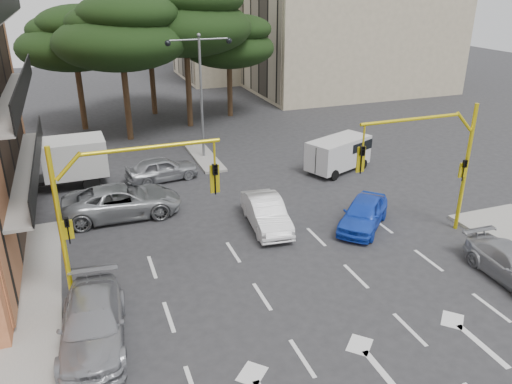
# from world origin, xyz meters

# --- Properties ---
(ground) EXTENTS (120.00, 120.00, 0.00)m
(ground) POSITION_xyz_m (0.00, 0.00, 0.00)
(ground) COLOR #28282B
(ground) RESTS_ON ground
(median_strip) EXTENTS (1.40, 6.00, 0.15)m
(median_strip) POSITION_xyz_m (0.00, 16.00, 0.07)
(median_strip) COLOR gray
(median_strip) RESTS_ON ground
(apartment_beige_far) EXTENTS (16.20, 12.15, 16.70)m
(apartment_beige_far) POSITION_xyz_m (12.95, 44.00, 8.35)
(apartment_beige_far) COLOR tan
(apartment_beige_far) RESTS_ON ground
(pine_left_near) EXTENTS (9.15, 9.15, 10.23)m
(pine_left_near) POSITION_xyz_m (-3.94, 21.96, 7.60)
(pine_left_near) COLOR #382616
(pine_left_near) RESTS_ON ground
(pine_center) EXTENTS (9.98, 9.98, 11.16)m
(pine_center) POSITION_xyz_m (1.06, 23.96, 8.30)
(pine_center) COLOR #382616
(pine_center) RESTS_ON ground
(pine_left_far) EXTENTS (8.32, 8.32, 9.30)m
(pine_left_far) POSITION_xyz_m (-6.94, 25.96, 6.91)
(pine_left_far) COLOR #382616
(pine_left_far) RESTS_ON ground
(pine_right) EXTENTS (7.49, 7.49, 8.37)m
(pine_right) POSITION_xyz_m (5.06, 25.96, 6.22)
(pine_right) COLOR #382616
(pine_right) RESTS_ON ground
(pine_back) EXTENTS (9.15, 9.15, 10.23)m
(pine_back) POSITION_xyz_m (-0.94, 28.96, 7.60)
(pine_back) COLOR #382616
(pine_back) RESTS_ON ground
(signal_mast_right) EXTENTS (5.79, 0.37, 6.00)m
(signal_mast_right) POSITION_xyz_m (6.80, 1.99, 3.88)
(signal_mast_right) COLOR yellow
(signal_mast_right) RESTS_ON ground
(signal_mast_left) EXTENTS (5.79, 0.37, 6.00)m
(signal_mast_left) POSITION_xyz_m (-6.80, 1.99, 3.88)
(signal_mast_left) COLOR yellow
(signal_mast_left) RESTS_ON ground
(street_lamp_center) EXTENTS (4.16, 0.36, 7.77)m
(street_lamp_center) POSITION_xyz_m (0.00, 16.00, 5.43)
(street_lamp_center) COLOR slate
(street_lamp_center) RESTS_ON median_strip
(car_white_hatch) EXTENTS (1.96, 4.50, 1.44)m
(car_white_hatch) POSITION_xyz_m (0.22, 5.28, 0.72)
(car_white_hatch) COLOR silver
(car_white_hatch) RESTS_ON ground
(car_blue_compact) EXTENTS (4.17, 4.13, 1.43)m
(car_blue_compact) POSITION_xyz_m (4.53, 3.67, 0.71)
(car_blue_compact) COLOR blue
(car_blue_compact) RESTS_ON ground
(car_silver_wagon) EXTENTS (2.51, 5.17, 1.45)m
(car_silver_wagon) POSITION_xyz_m (-8.00, -0.45, 0.73)
(car_silver_wagon) COLOR #929399
(car_silver_wagon) RESTS_ON ground
(car_silver_cross_a) EXTENTS (5.78, 2.75, 1.59)m
(car_silver_cross_a) POSITION_xyz_m (-6.00, 8.89, 0.80)
(car_silver_cross_a) COLOR gray
(car_silver_cross_a) RESTS_ON ground
(car_silver_cross_b) EXTENTS (4.35, 2.18, 1.42)m
(car_silver_cross_b) POSITION_xyz_m (-3.29, 13.00, 0.71)
(car_silver_cross_b) COLOR #999BA1
(car_silver_cross_b) RESTS_ON ground
(van_white) EXTENTS (4.57, 3.32, 2.08)m
(van_white) POSITION_xyz_m (7.11, 10.82, 1.04)
(van_white) COLOR silver
(van_white) RESTS_ON ground
(box_truck_a) EXTENTS (5.70, 2.52, 2.77)m
(box_truck_a) POSITION_xyz_m (-9.00, 13.76, 1.39)
(box_truck_a) COLOR silver
(box_truck_a) RESTS_ON ground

